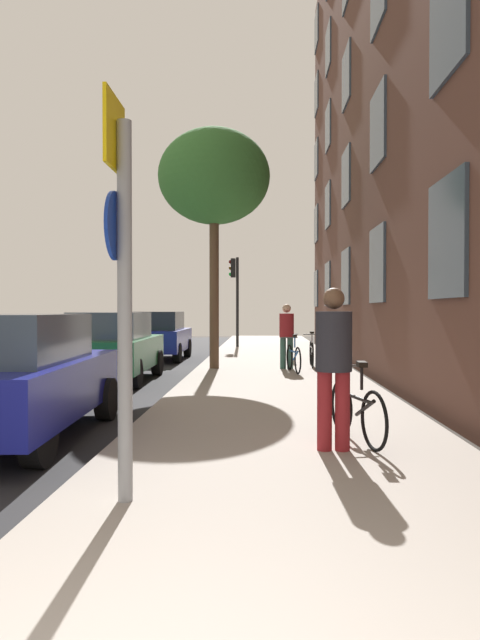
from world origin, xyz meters
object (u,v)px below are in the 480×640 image
object	(u,v)px
traffic_light	(235,286)
tree_near	(214,178)
bicycle_1	(294,357)
pedestrian_1	(287,332)
bicycle_0	(357,410)
car_2	(158,335)
bicycle_2	(312,353)
car_1	(113,346)
sign_post	(122,270)
bicycle_3	(292,349)
pedestrian_0	(334,358)
car_0	(15,376)

from	to	relation	value
traffic_light	tree_near	xyz separation A→B (m)	(-0.15, -9.10, 2.50)
bicycle_1	pedestrian_1	world-z (taller)	pedestrian_1
bicycle_0	car_2	world-z (taller)	car_2
bicycle_0	bicycle_2	distance (m)	9.27
bicycle_2	car_1	distance (m)	5.59
sign_post	tree_near	xyz separation A→B (m)	(-0.13, 10.88, 3.21)
sign_post	bicycle_1	xyz separation A→B (m)	(1.94, 9.96, -1.52)
sign_post	traffic_light	bearing A→B (deg)	89.97
traffic_light	bicycle_3	distance (m)	7.37
car_1	bicycle_2	bearing A→B (deg)	29.36
tree_near	bicycle_3	bearing A→B (deg)	47.41
sign_post	bicycle_2	world-z (taller)	sign_post
sign_post	pedestrian_0	distance (m)	2.77
bicycle_2	car_0	world-z (taller)	car_0
car_0	car_2	bearing A→B (deg)	91.43
bicycle_0	car_0	world-z (taller)	car_0
bicycle_1	pedestrian_0	world-z (taller)	pedestrian_0
traffic_light	sign_post	bearing A→B (deg)	-90.03
bicycle_3	car_1	world-z (taller)	car_1
tree_near	car_2	bearing A→B (deg)	119.76
pedestrian_1	car_2	size ratio (longest dim) A/B	0.43
bicycle_0	car_0	size ratio (longest dim) A/B	0.38
bicycle_1	bicycle_2	bearing A→B (deg)	69.20
bicycle_1	bicycle_0	bearing A→B (deg)	-87.60
bicycle_2	pedestrian_0	distance (m)	9.75
bicycle_0	pedestrian_0	xyz separation A→B (m)	(-0.33, -0.44, 0.66)
sign_post	pedestrian_1	distance (m)	11.00
sign_post	pedestrian_0	bearing A→B (deg)	42.66
car_0	car_1	distance (m)	6.13
pedestrian_1	car_2	xyz separation A→B (m)	(-4.14, 3.92, -0.26)
pedestrian_1	sign_post	bearing A→B (deg)	-99.48
pedestrian_1	bicycle_3	bearing A→B (deg)	84.04
pedestrian_0	bicycle_3	bearing A→B (deg)	89.39
bicycle_2	tree_near	bearing A→B (deg)	-167.08
bicycle_2	bicycle_0	bearing A→B (deg)	-91.60
car_1	car_2	xyz separation A→B (m)	(-0.00, 5.97, -0.00)
pedestrian_1	car_1	bearing A→B (deg)	-153.63
bicycle_0	car_2	bearing A→B (deg)	110.20
bicycle_3	pedestrian_1	xyz separation A→B (m)	(-0.26, -2.46, 0.63)
pedestrian_0	traffic_light	bearing A→B (deg)	96.05
bicycle_0	car_2	xyz separation A→B (m)	(-4.60, 12.50, 0.34)
tree_near	car_1	distance (m)	5.34
traffic_light	bicycle_2	bearing A→B (deg)	-73.49
bicycle_2	pedestrian_1	size ratio (longest dim) A/B	0.97
tree_near	pedestrian_0	distance (m)	10.18
car_2	tree_near	bearing A→B (deg)	-60.24
traffic_light	tree_near	distance (m)	9.44
pedestrian_0	car_0	bearing A→B (deg)	167.90
bicycle_1	pedestrian_0	distance (m)	8.20
traffic_light	pedestrian_1	bearing A→B (deg)	-78.94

